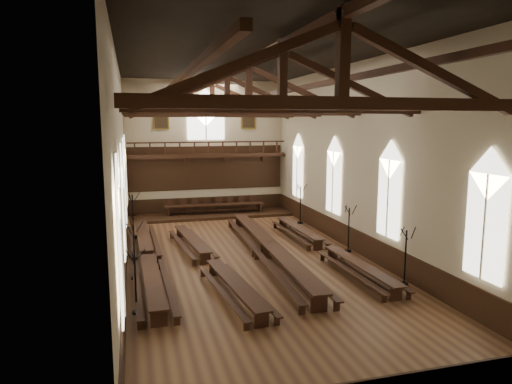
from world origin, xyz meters
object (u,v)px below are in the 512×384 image
Objects in this scene: candelabrum_right_mid at (348,238)px; refectory_row_b at (209,260)px; candelabrum_left_near at (136,294)px; refectory_row_a at (147,256)px; candelabrum_left_far at (133,224)px; dais at (215,215)px; refectory_row_d at (325,246)px; candelabrum_right_near at (405,268)px; high_table at (215,206)px; candelabrum_right_far at (300,211)px; refectory_row_c at (268,246)px; candelabrum_left_mid at (135,262)px.

refectory_row_b is at bearing -172.20° from candelabrum_right_mid.
refectory_row_a is at bearing 83.84° from candelabrum_left_near.
candelabrum_right_mid is at bearing -29.00° from candelabrum_left_far.
refectory_row_b is at bearing -23.54° from refectory_row_a.
candelabrum_left_far is (-5.89, -5.06, 0.75)m from dais.
candelabrum_left_near is at bearing -152.56° from refectory_row_d.
candelabrum_left_near is 0.95× the size of candelabrum_right_near.
candelabrum_right_mid is at bearing -65.05° from dais.
refectory_row_d is at bearing -71.82° from high_table.
dais is (5.30, 11.05, -0.43)m from refectory_row_a.
refectory_row_a is 6.03m from candelabrum_left_far.
candelabrum_right_mid is (7.72, 1.06, 0.28)m from refectory_row_b.
candelabrum_right_mid is at bearing -90.00° from candelabrum_right_far.
refectory_row_d is at bearing -33.54° from candelabrum_left_far.
refectory_row_c is at bearing 20.51° from refectory_row_b.
refectory_row_b is at bearing -64.87° from candelabrum_left_far.
high_table is at bearing 64.37° from refectory_row_a.
candelabrum_right_near reaches higher than high_table.
dais is 1.55× the size of high_table.
refectory_row_b is at bearing 51.11° from candelabrum_left_near.
candelabrum_left_far is at bearing -139.32° from high_table.
candelabrum_right_far reaches higher than candelabrum_right_near.
candelabrum_left_mid is at bearing 90.00° from candelabrum_left_near.
candelabrum_left_far is at bearing 146.46° from refectory_row_d.
candelabrum_left_near reaches higher than refectory_row_b.
dais is 4.33× the size of candelabrum_left_mid.
refectory_row_a reaches higher than dais.
candelabrum_left_mid is 7.59m from candelabrum_left_far.
dais is at bearing 107.58° from candelabrum_right_near.
dais is at bearing 70.33° from candelabrum_left_near.
candelabrum_right_far is at bearing 37.94° from candelabrum_left_mid.
dais is 4.51× the size of candelabrum_right_near.
refectory_row_b is 12.52m from high_table.
candelabrum_left_near is (-6.67, -5.42, 0.13)m from refectory_row_c.
refectory_row_a is 1.05× the size of refectory_row_d.
refectory_row_a is at bearing 156.46° from refectory_row_b.
candelabrum_right_far is at bearing -37.42° from high_table.
high_table is 12.36m from candelabrum_right_mid.
candelabrum_right_near reaches higher than dais.
candelabrum_right_mid is (1.45, 0.24, 0.29)m from refectory_row_d.
refectory_row_b is 7.80m from candelabrum_right_mid.
candelabrum_right_mid is (5.21, -11.21, 0.67)m from dais.
refectory_row_a is 1.72m from candelabrum_left_mid.
candelabrum_left_far is (-9.65, 6.39, 0.36)m from refectory_row_d.
refectory_row_c is at bearing 172.06° from refectory_row_d.
refectory_row_a is 1.03× the size of refectory_row_b.
candelabrum_left_far reaches higher than dais.
candelabrum_right_near is 5.25m from candelabrum_right_mid.
candelabrum_right_far reaches higher than refectory_row_c.
refectory_row_c is 5.91× the size of candelabrum_right_mid.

